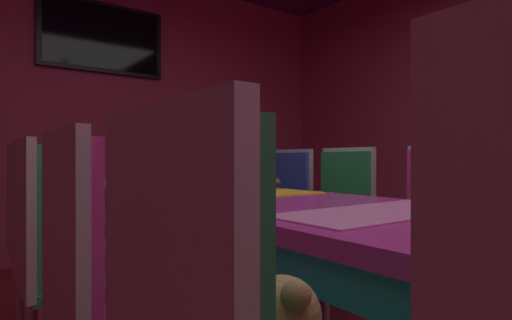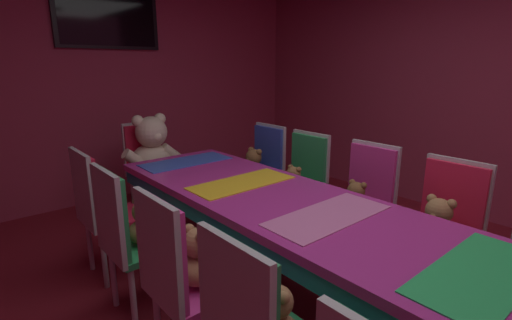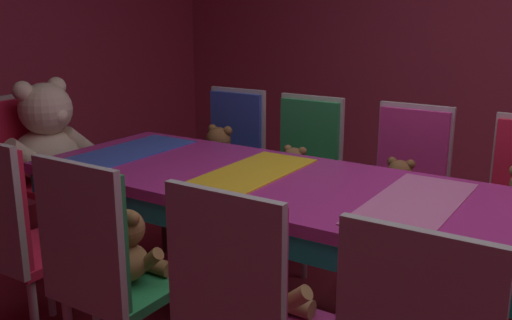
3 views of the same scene
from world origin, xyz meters
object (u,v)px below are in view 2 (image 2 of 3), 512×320
object	(u,v)px
teddy_right_4	(293,183)
throne_chair	(147,160)
teddy_right_3	(355,201)
teddy_right_5	(253,167)
teddy_right_2	(437,226)
chair_right_3	(366,194)
king_teddy_bear	(153,151)
teddy_left_2	(278,318)
banquet_table	(328,229)
teddy_left_4	(146,224)
teddy_left_3	(200,260)
chair_right_5	(264,164)
chair_left_3	(174,269)
chair_left_5	(96,202)
wall_tv	(108,18)
chair_left_4	(123,229)
chair_right_4	(304,177)
chair_right_2	(447,220)

from	to	relation	value
teddy_right_4	throne_chair	distance (m)	1.61
teddy_right_3	teddy_right_5	world-z (taller)	teddy_right_5
teddy_right_2	throne_chair	world-z (taller)	throne_chair
chair_right_3	teddy_right_3	distance (m)	0.14
king_teddy_bear	teddy_left_2	bearing A→B (deg)	-14.86
banquet_table	teddy_right_5	world-z (taller)	teddy_right_5
teddy_left_4	teddy_right_5	bearing A→B (deg)	22.86
throne_chair	king_teddy_bear	size ratio (longest dim) A/B	1.48
teddy_left_3	teddy_left_4	world-z (taller)	teddy_left_3
chair_right_3	king_teddy_bear	xyz separation A→B (m)	(-0.83, 1.91, 0.13)
teddy_left_2	chair_right_3	xyz separation A→B (m)	(1.50, 0.58, 0.02)
king_teddy_bear	teddy_right_4	bearing A→B (deg)	27.19
banquet_table	chair_right_5	bearing A→B (deg)	60.59
teddy_left_3	chair_right_5	size ratio (longest dim) A/B	0.34
banquet_table	king_teddy_bear	size ratio (longest dim) A/B	5.53
chair_left_3	throne_chair	bearing A→B (deg)	68.70
teddy_right_3	banquet_table	bearing A→B (deg)	23.20
teddy_left_4	chair_left_5	xyz separation A→B (m)	(-0.12, 0.57, 0.01)
chair_right_3	wall_tv	bearing A→B (deg)	-73.47
chair_left_4	king_teddy_bear	world-z (taller)	king_teddy_bear
teddy_right_2	chair_right_5	size ratio (longest dim) A/B	0.35
teddy_left_3	teddy_right_5	bearing A→B (deg)	41.26
teddy_left_4	wall_tv	world-z (taller)	wall_tv
chair_left_3	chair_left_4	xyz separation A→B (m)	(-0.01, 0.61, 0.00)
chair_right_3	teddy_right_4	xyz separation A→B (m)	(-0.17, 0.62, -0.03)
chair_right_3	king_teddy_bear	distance (m)	2.09
teddy_left_4	teddy_right_4	xyz separation A→B (m)	(1.35, 0.03, -0.02)
chair_left_3	chair_left_5	distance (m)	1.18
teddy_left_3	chair_left_5	xyz separation A→B (m)	(-0.13, 1.18, 0.00)
chair_left_4	chair_right_5	size ratio (longest dim) A/B	1.00
teddy_left_3	wall_tv	size ratio (longest dim) A/B	0.30
banquet_table	chair_left_3	bearing A→B (deg)	161.18
chair_left_3	teddy_left_4	size ratio (longest dim) A/B	3.11
chair_right_3	chair_left_4	bearing A→B (deg)	-19.54
chair_right_3	banquet_table	bearing A→B (deg)	19.57
wall_tv	chair_left_4	bearing A→B (deg)	-110.57
chair_right_5	teddy_right_5	size ratio (longest dim) A/B	2.93
teddy_right_2	chair_right_4	world-z (taller)	chair_right_4
chair_left_3	teddy_right_3	distance (m)	1.51
chair_left_4	chair_right_4	xyz separation A→B (m)	(1.64, 0.03, 0.00)
banquet_table	chair_right_5	distance (m)	1.68
throne_chair	wall_tv	bearing A→B (deg)	180.00
teddy_left_3	chair_left_4	world-z (taller)	chair_left_4
chair_left_5	chair_left_3	bearing A→B (deg)	-90.61
chair_left_4	king_teddy_bear	size ratio (longest dim) A/B	1.48
banquet_table	teddy_left_4	world-z (taller)	teddy_left_4
banquet_table	chair_right_2	xyz separation A→B (m)	(0.80, -0.32, -0.06)
throne_chair	teddy_right_2	bearing A→B (deg)	13.68
chair_right_5	chair_left_4	bearing A→B (deg)	19.17
wall_tv	chair_right_2	bearing A→B (deg)	-76.81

